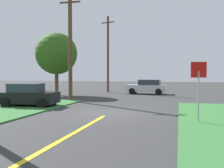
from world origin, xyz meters
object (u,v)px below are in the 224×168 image
Objects in this scene: utility_pole_mid at (70,46)px; oak_tree_left at (56,54)px; parked_car_near_building at (29,95)px; utility_pole_far at (108,53)px; car_approaching_junction at (147,87)px; stop_sign at (199,81)px.

utility_pole_mid is 1.34× the size of oak_tree_left.
parked_car_near_building is 0.42× the size of utility_pole_far.
car_approaching_junction is at bearing 59.95° from utility_pole_mid.
oak_tree_left reaches higher than car_approaching_junction.
parked_car_near_building is at bearing -95.54° from utility_pole_far.
car_approaching_junction and parked_car_near_building have the same top height.
stop_sign reaches higher than car_approaching_junction.
parked_car_near_building is (-6.64, -13.52, -0.00)m from car_approaching_junction.
oak_tree_left is (-2.59, 9.57, 3.63)m from parked_car_near_building.
oak_tree_left is at bearing -124.57° from utility_pole_far.
stop_sign is 19.08m from oak_tree_left.
utility_pole_mid is at bearing 69.42° from parked_car_near_building.
utility_pole_far is at bearing 55.43° from oak_tree_left.
stop_sign is at bearing -38.95° from utility_pole_mid.
stop_sign is at bearing -44.05° from oak_tree_left.
utility_pole_far reaches higher than car_approaching_junction.
car_approaching_junction is 6.82m from utility_pole_far.
utility_pole_far is (1.50, 15.51, 4.04)m from parked_car_near_building.
stop_sign is 0.72× the size of parked_car_near_building.
stop_sign is at bearing -63.52° from utility_pole_far.
utility_pole_mid is at bearing -53.81° from oak_tree_left.
utility_pole_far is at bearing 80.63° from parked_car_near_building.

